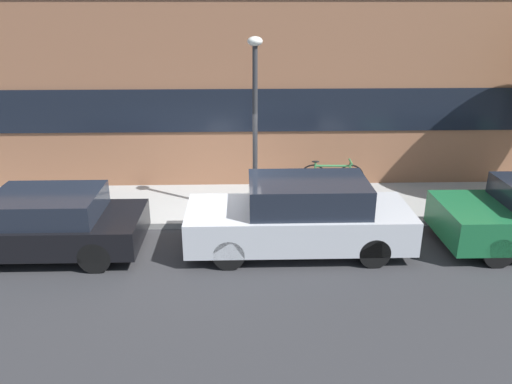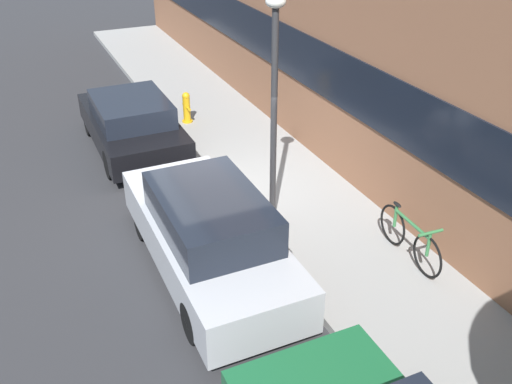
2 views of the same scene
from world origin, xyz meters
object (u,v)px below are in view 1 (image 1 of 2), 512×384
object	(u,v)px
parked_car_silver	(301,216)
lamp_post	(255,107)
bicycle	(332,176)
fire_hydrant	(38,200)
parked_car_black	(44,224)

from	to	relation	value
parked_car_silver	lamp_post	distance (m)	2.60
bicycle	parked_car_silver	bearing A→B (deg)	-108.21
fire_hydrant	bicycle	world-z (taller)	bicycle
parked_car_black	fire_hydrant	world-z (taller)	parked_car_black
fire_hydrant	bicycle	size ratio (longest dim) A/B	0.47
fire_hydrant	lamp_post	xyz separation A→B (m)	(4.97, -0.01, 2.11)
parked_car_black	bicycle	world-z (taller)	parked_car_black
parked_car_black	fire_hydrant	size ratio (longest dim) A/B	5.06
parked_car_silver	fire_hydrant	size ratio (longest dim) A/B	5.72
parked_car_black	fire_hydrant	distance (m)	1.72
parked_car_silver	lamp_post	bearing A→B (deg)	-60.49
fire_hydrant	bicycle	distance (m)	7.16
parked_car_black	lamp_post	bearing A→B (deg)	-160.03
parked_car_silver	fire_hydrant	distance (m)	6.05
parked_car_black	parked_car_silver	bearing A→B (deg)	-180.00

